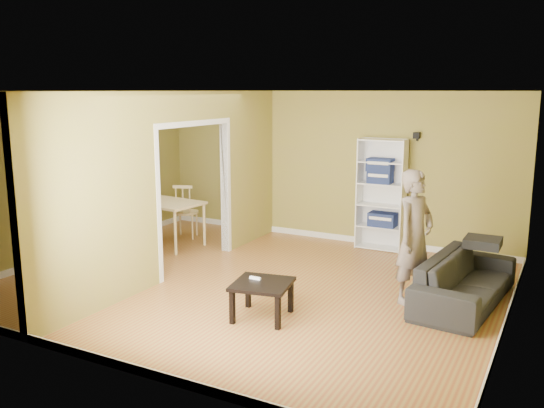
% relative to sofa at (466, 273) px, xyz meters
% --- Properties ---
extents(room_shell, '(6.50, 6.50, 6.50)m').
position_rel_sofa_xyz_m(room_shell, '(-2.70, -0.60, 0.91)').
color(room_shell, olive).
rests_on(room_shell, ground).
extents(partition, '(0.22, 5.50, 2.60)m').
position_rel_sofa_xyz_m(partition, '(-3.90, -0.60, 0.91)').
color(partition, olive).
rests_on(partition, ground).
extents(wall_speaker, '(0.10, 0.10, 0.10)m').
position_rel_sofa_xyz_m(wall_speaker, '(-1.20, 2.09, 1.51)').
color(wall_speaker, black).
rests_on(wall_speaker, room_shell).
extents(sofa, '(2.13, 1.09, 0.78)m').
position_rel_sofa_xyz_m(sofa, '(0.00, 0.00, 0.00)').
color(sofa, black).
rests_on(sofa, ground).
extents(person, '(0.86, 0.77, 1.96)m').
position_rel_sofa_xyz_m(person, '(-0.59, -0.24, 0.59)').
color(person, slate).
rests_on(person, ground).
extents(bookshelf, '(0.77, 0.34, 1.84)m').
position_rel_sofa_xyz_m(bookshelf, '(-1.70, 2.00, 0.53)').
color(bookshelf, white).
rests_on(bookshelf, ground).
extents(paper_box_navy_a, '(0.44, 0.29, 0.23)m').
position_rel_sofa_xyz_m(paper_box_navy_a, '(-1.67, 1.96, 0.11)').
color(paper_box_navy_a, navy).
rests_on(paper_box_navy_a, bookshelf).
extents(paper_box_navy_b, '(0.39, 0.25, 0.20)m').
position_rel_sofa_xyz_m(paper_box_navy_b, '(-1.73, 1.96, 0.82)').
color(paper_box_navy_b, '#10224E').
rests_on(paper_box_navy_b, bookshelf).
extents(paper_box_navy_c, '(0.41, 0.27, 0.21)m').
position_rel_sofa_xyz_m(paper_box_navy_c, '(-1.74, 1.96, 1.03)').
color(paper_box_navy_c, navy).
rests_on(paper_box_navy_c, bookshelf).
extents(coffee_table, '(0.65, 0.65, 0.43)m').
position_rel_sofa_xyz_m(coffee_table, '(-2.00, -1.59, -0.02)').
color(coffee_table, black).
rests_on(coffee_table, ground).
extents(game_controller, '(0.14, 0.04, 0.03)m').
position_rel_sofa_xyz_m(game_controller, '(-2.13, -1.53, 0.06)').
color(game_controller, white).
rests_on(game_controller, coffee_table).
extents(dining_table, '(1.21, 0.81, 0.76)m').
position_rel_sofa_xyz_m(dining_table, '(-5.01, 0.46, 0.29)').
color(dining_table, '#D2B479').
rests_on(dining_table, ground).
extents(chair_left, '(0.60, 0.60, 1.02)m').
position_rel_sofa_xyz_m(chair_left, '(-5.82, 0.42, 0.12)').
color(chair_left, tan).
rests_on(chair_left, ground).
extents(chair_near, '(0.47, 0.47, 0.88)m').
position_rel_sofa_xyz_m(chair_near, '(-4.88, -0.16, 0.05)').
color(chair_near, tan).
rests_on(chair_near, ground).
extents(chair_far, '(0.58, 0.58, 0.98)m').
position_rel_sofa_xyz_m(chair_far, '(-5.02, 1.06, 0.10)').
color(chair_far, tan).
rests_on(chair_far, ground).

